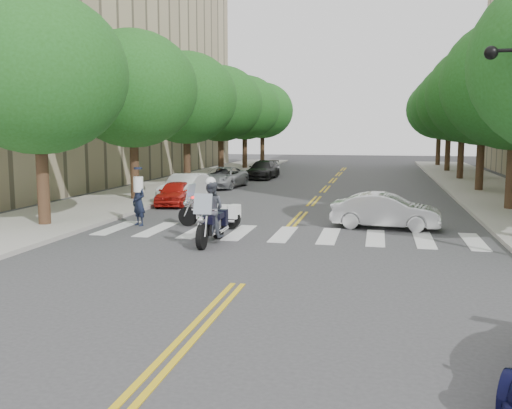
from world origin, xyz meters
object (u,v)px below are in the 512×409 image
(officer_standing, at_px, (139,202))
(convertible, at_px, (386,211))
(motorcycle_police, at_px, (211,214))
(motorcycle_parked, at_px, (214,213))

(officer_standing, bearing_deg, convertible, 39.74)
(motorcycle_police, distance_m, officer_standing, 4.48)
(motorcycle_parked, height_order, convertible, motorcycle_parked)
(motorcycle_police, height_order, convertible, motorcycle_police)
(motorcycle_police, distance_m, motorcycle_parked, 2.83)
(motorcycle_police, xyz_separation_m, convertible, (5.43, 3.94, -0.30))
(motorcycle_parked, distance_m, officer_standing, 2.93)
(motorcycle_police, bearing_deg, officer_standing, -36.20)
(officer_standing, bearing_deg, motorcycle_police, -4.56)
(motorcycle_police, relative_size, convertible, 0.66)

